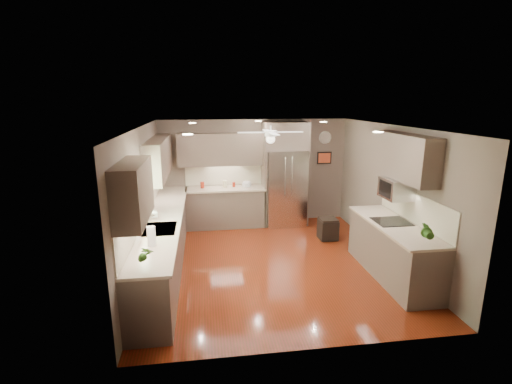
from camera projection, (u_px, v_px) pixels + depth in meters
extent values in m
plane|color=#4F200A|center=(272.00, 262.00, 6.90)|extent=(5.00, 5.00, 0.00)
plane|color=white|center=(274.00, 127.00, 6.29)|extent=(5.00, 5.00, 0.00)
plane|color=#66584D|center=(254.00, 172.00, 9.00)|extent=(4.50, 0.00, 4.50)
plane|color=#66584D|center=(313.00, 254.00, 4.19)|extent=(4.50, 0.00, 4.50)
plane|color=#66584D|center=(143.00, 202.00, 6.29)|extent=(0.00, 5.00, 5.00)
plane|color=#66584D|center=(392.00, 193.00, 6.90)|extent=(0.00, 5.00, 5.00)
cylinder|color=maroon|center=(202.00, 185.00, 8.61)|extent=(0.10, 0.10, 0.14)
cylinder|color=beige|center=(225.00, 184.00, 8.68)|extent=(0.13, 0.13, 0.17)
cylinder|color=maroon|center=(234.00, 184.00, 8.75)|extent=(0.08, 0.08, 0.11)
imported|color=white|center=(155.00, 214.00, 6.36)|extent=(0.11, 0.11, 0.20)
imported|color=#2B5919|center=(145.00, 254.00, 4.54)|extent=(0.19, 0.15, 0.32)
imported|color=#2B5919|center=(428.00, 232.00, 5.26)|extent=(0.23, 0.20, 0.37)
imported|color=beige|center=(247.00, 186.00, 8.75)|extent=(0.25, 0.25, 0.06)
cube|color=brown|center=(165.00, 242.00, 6.67)|extent=(0.60, 4.70, 0.90)
cube|color=#C1AC9B|center=(164.00, 217.00, 6.56)|extent=(0.65, 4.70, 0.04)
cube|color=beige|center=(145.00, 203.00, 6.45)|extent=(0.02, 4.70, 0.50)
cube|color=brown|center=(226.00, 208.00, 8.80)|extent=(1.85, 0.60, 0.90)
cube|color=#C1AC9B|center=(225.00, 189.00, 8.68)|extent=(1.85, 0.65, 0.04)
cube|color=beige|center=(224.00, 174.00, 8.90)|extent=(1.85, 0.02, 0.50)
cube|color=brown|center=(133.00, 192.00, 4.64)|extent=(0.33, 1.20, 0.75)
cube|color=brown|center=(159.00, 157.00, 7.42)|extent=(0.33, 2.40, 0.75)
cube|color=brown|center=(224.00, 149.00, 8.60)|extent=(2.15, 0.33, 0.75)
cube|color=brown|center=(403.00, 156.00, 6.16)|extent=(0.33, 1.70, 0.75)
cube|color=#BFF2B2|center=(137.00, 192.00, 5.74)|extent=(0.01, 1.00, 0.80)
cube|color=#975829|center=(137.00, 165.00, 5.64)|extent=(0.05, 1.12, 0.06)
cube|color=#975829|center=(141.00, 219.00, 5.85)|extent=(0.05, 1.12, 0.06)
cube|color=#975829|center=(133.00, 201.00, 5.23)|extent=(0.05, 0.06, 0.80)
cube|color=#975829|center=(144.00, 185.00, 6.25)|extent=(0.05, 0.06, 0.80)
cube|color=silver|center=(160.00, 230.00, 5.93)|extent=(0.50, 0.70, 0.03)
cube|color=#262626|center=(160.00, 232.00, 5.94)|extent=(0.44, 0.62, 0.05)
cylinder|color=silver|center=(147.00, 223.00, 5.87)|extent=(0.02, 0.02, 0.24)
cylinder|color=silver|center=(150.00, 215.00, 5.85)|extent=(0.16, 0.02, 0.02)
cube|color=silver|center=(285.00, 188.00, 8.83)|extent=(0.92, 0.72, 1.82)
cube|color=black|center=(288.00, 202.00, 8.56)|extent=(0.88, 0.02, 0.02)
cube|color=black|center=(289.00, 176.00, 8.42)|extent=(0.01, 0.02, 1.00)
cylinder|color=silver|center=(286.00, 177.00, 8.37)|extent=(0.02, 0.02, 0.90)
cylinder|color=silver|center=(292.00, 177.00, 8.39)|extent=(0.02, 0.02, 0.90)
cube|color=brown|center=(286.00, 136.00, 8.59)|extent=(1.04, 0.60, 0.63)
cube|color=brown|center=(264.00, 188.00, 8.82)|extent=(0.06, 0.60, 1.82)
cube|color=brown|center=(305.00, 186.00, 8.95)|extent=(0.06, 0.60, 1.82)
cube|color=brown|center=(393.00, 251.00, 6.28)|extent=(0.65, 2.20, 0.90)
cube|color=#C1AC9B|center=(394.00, 225.00, 6.17)|extent=(0.70, 2.20, 0.04)
cube|color=beige|center=(414.00, 208.00, 6.14)|extent=(0.02, 2.20, 0.50)
cube|color=black|center=(391.00, 222.00, 6.26)|extent=(0.56, 0.52, 0.01)
cube|color=silver|center=(397.00, 189.00, 6.29)|extent=(0.42, 0.55, 0.34)
cube|color=black|center=(385.00, 189.00, 6.26)|extent=(0.02, 0.40, 0.26)
cylinder|color=white|center=(271.00, 128.00, 6.59)|extent=(0.03, 0.03, 0.08)
cylinder|color=white|center=(271.00, 133.00, 6.62)|extent=(0.22, 0.22, 0.10)
sphere|color=white|center=(270.00, 139.00, 6.64)|extent=(0.16, 0.16, 0.16)
cube|color=white|center=(290.00, 132.00, 6.66)|extent=(0.48, 0.11, 0.01)
cube|color=white|center=(267.00, 131.00, 6.95)|extent=(0.11, 0.48, 0.01)
cube|color=white|center=(251.00, 133.00, 6.56)|extent=(0.48, 0.11, 0.01)
cube|color=white|center=(274.00, 134.00, 6.27)|extent=(0.11, 0.48, 0.01)
cylinder|color=white|center=(192.00, 123.00, 7.35)|extent=(0.14, 0.14, 0.01)
cylinder|color=white|center=(323.00, 122.00, 7.72)|extent=(0.14, 0.14, 0.01)
cylinder|color=white|center=(188.00, 134.00, 4.95)|extent=(0.14, 0.14, 0.01)
cylinder|color=white|center=(378.00, 132.00, 5.32)|extent=(0.14, 0.14, 0.01)
cylinder|color=white|center=(258.00, 121.00, 8.02)|extent=(0.14, 0.14, 0.01)
cylinder|color=white|center=(325.00, 138.00, 9.03)|extent=(0.30, 0.03, 0.30)
cylinder|color=silver|center=(325.00, 138.00, 9.01)|extent=(0.29, 0.00, 0.29)
cube|color=black|center=(324.00, 158.00, 9.14)|extent=(0.36, 0.03, 0.30)
cube|color=#CB4C28|center=(324.00, 158.00, 9.13)|extent=(0.30, 0.01, 0.24)
cube|color=black|center=(328.00, 229.00, 7.99)|extent=(0.38, 0.38, 0.42)
cube|color=black|center=(328.00, 219.00, 7.94)|extent=(0.36, 0.36, 0.03)
cylinder|color=white|center=(151.00, 236.00, 5.21)|extent=(0.12, 0.12, 0.28)
cylinder|color=silver|center=(151.00, 236.00, 5.21)|extent=(0.02, 0.02, 0.30)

